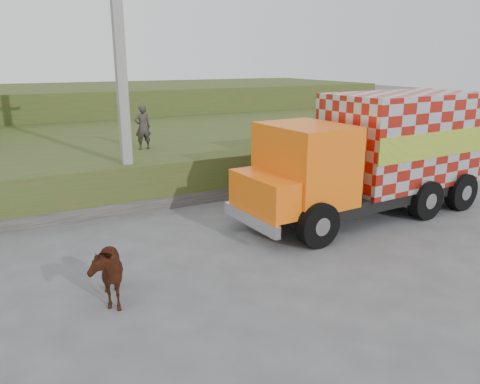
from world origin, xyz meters
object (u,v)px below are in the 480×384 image
pedestrian (143,127)px  cow (104,270)px  utility_pole (122,80)px  cargo_truck (377,153)px

pedestrian → cow: bearing=67.2°
pedestrian → utility_pole: bearing=60.6°
cargo_truck → cow: cargo_truck is taller
cow → utility_pole: bearing=76.0°
cargo_truck → cow: (-8.74, -1.79, -1.24)m
utility_pole → pedestrian: bearing=61.3°
cargo_truck → pedestrian: (-5.52, 6.14, 0.40)m
utility_pole → cow: bearing=-109.4°
utility_pole → pedestrian: (1.19, 2.18, -1.77)m
utility_pole → cow: utility_pole is taller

